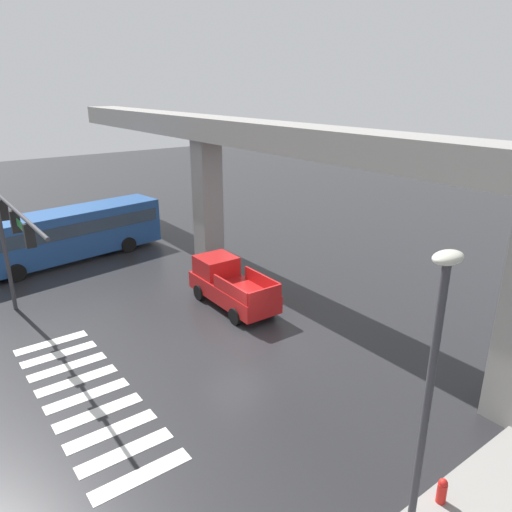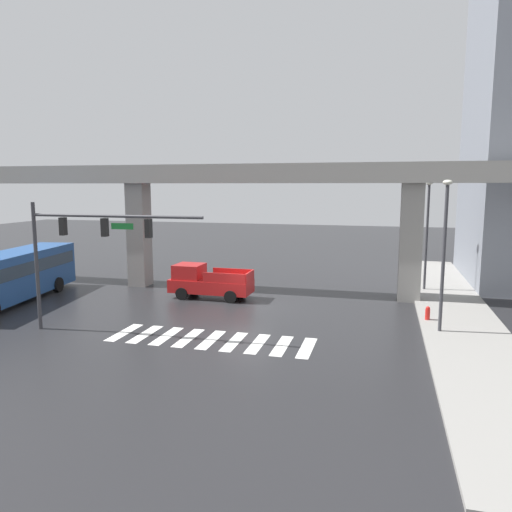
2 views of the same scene
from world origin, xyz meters
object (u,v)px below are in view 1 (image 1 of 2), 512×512
(fire_hydrant, at_px, (442,493))
(city_bus, at_px, (71,231))
(traffic_signal_mast, at_px, (11,228))
(street_lamp_near_corner, at_px, (430,385))
(pickup_truck, at_px, (229,285))

(fire_hydrant, bearing_deg, city_bus, -176.05)
(traffic_signal_mast, bearing_deg, fire_hydrant, 20.83)
(street_lamp_near_corner, bearing_deg, city_bus, 179.38)
(traffic_signal_mast, distance_m, street_lamp_near_corner, 16.73)
(traffic_signal_mast, relative_size, fire_hydrant, 10.22)
(traffic_signal_mast, distance_m, fire_hydrant, 17.42)
(city_bus, bearing_deg, fire_hydrant, 3.95)
(street_lamp_near_corner, height_order, fire_hydrant, street_lamp_near_corner)
(city_bus, height_order, traffic_signal_mast, traffic_signal_mast)
(city_bus, bearing_deg, pickup_truck, 20.03)
(fire_hydrant, bearing_deg, traffic_signal_mast, -159.17)
(city_bus, relative_size, fire_hydrant, 13.00)
(pickup_truck, height_order, fire_hydrant, pickup_truck)
(pickup_truck, relative_size, traffic_signal_mast, 0.59)
(pickup_truck, relative_size, street_lamp_near_corner, 0.71)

